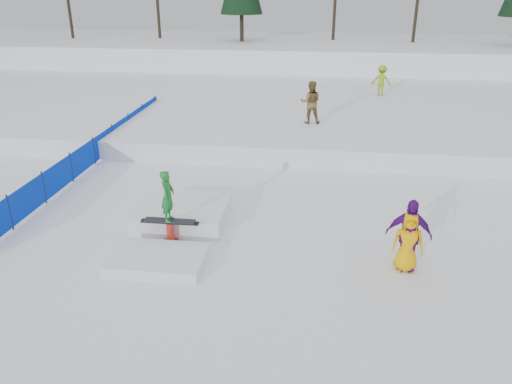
# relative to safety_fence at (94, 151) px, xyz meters

# --- Properties ---
(ground) EXTENTS (120.00, 120.00, 0.00)m
(ground) POSITION_rel_safety_fence_xyz_m (6.50, -6.60, -0.55)
(ground) COLOR white
(snow_berm) EXTENTS (60.00, 14.00, 2.40)m
(snow_berm) POSITION_rel_safety_fence_xyz_m (6.50, 23.40, 0.65)
(snow_berm) COLOR white
(snow_berm) RESTS_ON ground
(snow_midrise) EXTENTS (50.00, 18.00, 0.80)m
(snow_midrise) POSITION_rel_safety_fence_xyz_m (6.50, 9.40, -0.15)
(snow_midrise) COLOR white
(snow_midrise) RESTS_ON ground
(safety_fence) EXTENTS (0.05, 16.00, 1.10)m
(safety_fence) POSITION_rel_safety_fence_xyz_m (0.00, 0.00, 0.00)
(safety_fence) COLOR #022AB9
(safety_fence) RESTS_ON ground
(walker_olive) EXTENTS (0.96, 0.78, 1.87)m
(walker_olive) POSITION_rel_safety_fence_xyz_m (8.29, 4.33, 1.19)
(walker_olive) COLOR brown
(walker_olive) RESTS_ON snow_midrise
(walker_ygreen) EXTENTS (1.19, 0.86, 1.65)m
(walker_ygreen) POSITION_rel_safety_fence_xyz_m (12.03, 10.76, 1.08)
(walker_ygreen) COLOR #7CA414
(walker_ygreen) RESTS_ON snow_midrise
(spectator_purple) EXTENTS (1.16, 0.61, 1.89)m
(spectator_purple) POSITION_rel_safety_fence_xyz_m (11.00, -6.46, 0.40)
(spectator_purple) COLOR #510E78
(spectator_purple) RESTS_ON ground
(spectator_yellow) EXTENTS (0.78, 0.52, 1.56)m
(spectator_yellow) POSITION_rel_safety_fence_xyz_m (11.00, -6.50, 0.23)
(spectator_yellow) COLOR #F9B000
(spectator_yellow) RESTS_ON ground
(jib_rail_feature) EXTENTS (2.60, 4.40, 2.11)m
(jib_rail_feature) POSITION_rel_safety_fence_xyz_m (4.79, -5.30, -0.25)
(jib_rail_feature) COLOR white
(jib_rail_feature) RESTS_ON ground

